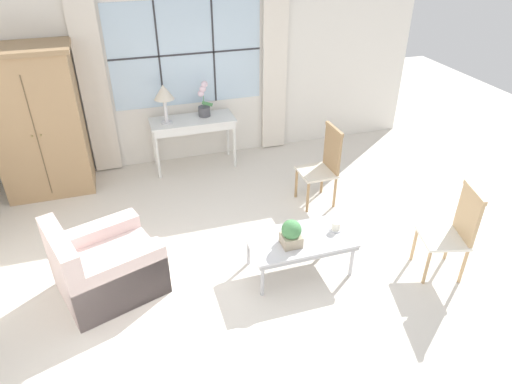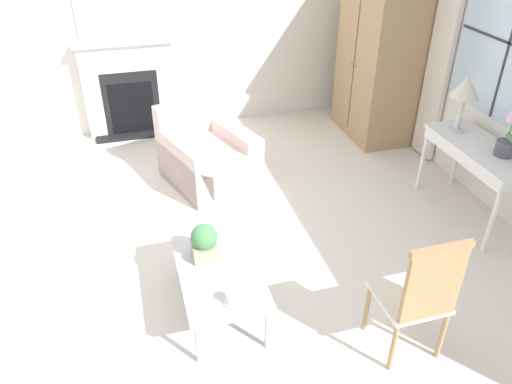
{
  "view_description": "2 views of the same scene",
  "coord_description": "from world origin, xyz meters",
  "px_view_note": "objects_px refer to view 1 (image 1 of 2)",
  "views": [
    {
      "loc": [
        -1.01,
        -3.47,
        3.31
      ],
      "look_at": [
        0.18,
        0.3,
        0.88
      ],
      "focal_mm": 32.0,
      "sensor_mm": 36.0,
      "label": 1
    },
    {
      "loc": [
        3.42,
        -0.5,
        2.89
      ],
      "look_at": [
        0.14,
        0.42,
        0.75
      ],
      "focal_mm": 35.0,
      "sensor_mm": 36.0,
      "label": 2
    }
  ],
  "objects_px": {
    "potted_orchid": "(204,103)",
    "table_lamp": "(164,94)",
    "console_table": "(193,125)",
    "potted_plant_small": "(291,233)",
    "armoire": "(38,123)",
    "side_chair_wooden": "(325,162)",
    "armchair_upholstered": "(105,268)",
    "pillar_candle": "(336,227)",
    "accent_chair_wooden": "(455,228)",
    "coffee_table": "(300,241)"
  },
  "relations": [
    {
      "from": "armchair_upholstered",
      "to": "potted_plant_small",
      "type": "distance_m",
      "value": 1.89
    },
    {
      "from": "table_lamp",
      "to": "armchair_upholstered",
      "type": "relative_size",
      "value": 0.49
    },
    {
      "from": "potted_orchid",
      "to": "armchair_upholstered",
      "type": "bearing_deg",
      "value": -122.33
    },
    {
      "from": "coffee_table",
      "to": "armoire",
      "type": "bearing_deg",
      "value": 134.99
    },
    {
      "from": "console_table",
      "to": "side_chair_wooden",
      "type": "bearing_deg",
      "value": -46.35
    },
    {
      "from": "console_table",
      "to": "potted_plant_small",
      "type": "xyz_separation_m",
      "value": [
        0.47,
        -2.76,
        -0.11
      ]
    },
    {
      "from": "armchair_upholstered",
      "to": "accent_chair_wooden",
      "type": "height_order",
      "value": "accent_chair_wooden"
    },
    {
      "from": "potted_orchid",
      "to": "coffee_table",
      "type": "bearing_deg",
      "value": -81.61
    },
    {
      "from": "console_table",
      "to": "pillar_candle",
      "type": "height_order",
      "value": "console_table"
    },
    {
      "from": "armoire",
      "to": "table_lamp",
      "type": "xyz_separation_m",
      "value": [
        1.65,
        0.03,
        0.2
      ]
    },
    {
      "from": "potted_plant_small",
      "to": "pillar_candle",
      "type": "distance_m",
      "value": 0.56
    },
    {
      "from": "potted_orchid",
      "to": "accent_chair_wooden",
      "type": "relative_size",
      "value": 0.51
    },
    {
      "from": "side_chair_wooden",
      "to": "accent_chair_wooden",
      "type": "height_order",
      "value": "side_chair_wooden"
    },
    {
      "from": "potted_orchid",
      "to": "potted_plant_small",
      "type": "height_order",
      "value": "potted_orchid"
    },
    {
      "from": "armchair_upholstered",
      "to": "accent_chair_wooden",
      "type": "distance_m",
      "value": 3.56
    },
    {
      "from": "potted_plant_small",
      "to": "side_chair_wooden",
      "type": "bearing_deg",
      "value": 53.17
    },
    {
      "from": "side_chair_wooden",
      "to": "pillar_candle",
      "type": "bearing_deg",
      "value": -108.83
    },
    {
      "from": "armoire",
      "to": "table_lamp",
      "type": "distance_m",
      "value": 1.66
    },
    {
      "from": "potted_orchid",
      "to": "table_lamp",
      "type": "bearing_deg",
      "value": -168.76
    },
    {
      "from": "armchair_upholstered",
      "to": "console_table",
      "type": "bearing_deg",
      "value": 60.36
    },
    {
      "from": "console_table",
      "to": "side_chair_wooden",
      "type": "height_order",
      "value": "side_chair_wooden"
    },
    {
      "from": "console_table",
      "to": "potted_plant_small",
      "type": "distance_m",
      "value": 2.8
    },
    {
      "from": "accent_chair_wooden",
      "to": "pillar_candle",
      "type": "height_order",
      "value": "accent_chair_wooden"
    },
    {
      "from": "armoire",
      "to": "accent_chair_wooden",
      "type": "xyz_separation_m",
      "value": [
        4.11,
        -3.1,
        -0.42
      ]
    },
    {
      "from": "side_chair_wooden",
      "to": "accent_chair_wooden",
      "type": "distance_m",
      "value": 1.82
    },
    {
      "from": "potted_orchid",
      "to": "potted_plant_small",
      "type": "xyz_separation_m",
      "value": [
        0.28,
        -2.83,
        -0.39
      ]
    },
    {
      "from": "accent_chair_wooden",
      "to": "coffee_table",
      "type": "height_order",
      "value": "accent_chair_wooden"
    },
    {
      "from": "armoire",
      "to": "console_table",
      "type": "xyz_separation_m",
      "value": [
        2.01,
        0.07,
        -0.31
      ]
    },
    {
      "from": "armchair_upholstered",
      "to": "side_chair_wooden",
      "type": "distance_m",
      "value": 2.94
    },
    {
      "from": "console_table",
      "to": "accent_chair_wooden",
      "type": "bearing_deg",
      "value": -56.52
    },
    {
      "from": "accent_chair_wooden",
      "to": "potted_plant_small",
      "type": "bearing_deg",
      "value": 165.58
    },
    {
      "from": "armoire",
      "to": "pillar_candle",
      "type": "distance_m",
      "value": 4.03
    },
    {
      "from": "armoire",
      "to": "console_table",
      "type": "bearing_deg",
      "value": 1.99
    },
    {
      "from": "side_chair_wooden",
      "to": "potted_plant_small",
      "type": "distance_m",
      "value": 1.58
    },
    {
      "from": "console_table",
      "to": "armchair_upholstered",
      "type": "distance_m",
      "value": 2.78
    },
    {
      "from": "potted_plant_small",
      "to": "pillar_candle",
      "type": "xyz_separation_m",
      "value": [
        0.55,
        0.09,
        -0.1
      ]
    },
    {
      "from": "side_chair_wooden",
      "to": "pillar_candle",
      "type": "distance_m",
      "value": 1.25
    },
    {
      "from": "side_chair_wooden",
      "to": "potted_plant_small",
      "type": "xyz_separation_m",
      "value": [
        -0.95,
        -1.27,
        -0.02
      ]
    },
    {
      "from": "table_lamp",
      "to": "side_chair_wooden",
      "type": "xyz_separation_m",
      "value": [
        1.79,
        -1.45,
        -0.61
      ]
    },
    {
      "from": "table_lamp",
      "to": "potted_plant_small",
      "type": "distance_m",
      "value": 2.91
    },
    {
      "from": "potted_orchid",
      "to": "armoire",
      "type": "bearing_deg",
      "value": -176.38
    },
    {
      "from": "table_lamp",
      "to": "potted_orchid",
      "type": "xyz_separation_m",
      "value": [
        0.57,
        0.11,
        -0.23
      ]
    },
    {
      "from": "table_lamp",
      "to": "potted_plant_small",
      "type": "bearing_deg",
      "value": -72.76
    },
    {
      "from": "console_table",
      "to": "armchair_upholstered",
      "type": "height_order",
      "value": "armchair_upholstered"
    },
    {
      "from": "potted_orchid",
      "to": "coffee_table",
      "type": "height_order",
      "value": "potted_orchid"
    },
    {
      "from": "console_table",
      "to": "armchair_upholstered",
      "type": "xyz_separation_m",
      "value": [
        -1.36,
        -2.39,
        -0.39
      ]
    },
    {
      "from": "potted_orchid",
      "to": "pillar_candle",
      "type": "xyz_separation_m",
      "value": [
        0.82,
        -2.74,
        -0.49
      ]
    },
    {
      "from": "accent_chair_wooden",
      "to": "armchair_upholstered",
      "type": "bearing_deg",
      "value": 167.23
    },
    {
      "from": "armoire",
      "to": "side_chair_wooden",
      "type": "relative_size",
      "value": 1.87
    },
    {
      "from": "armoire",
      "to": "potted_orchid",
      "type": "height_order",
      "value": "armoire"
    }
  ]
}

